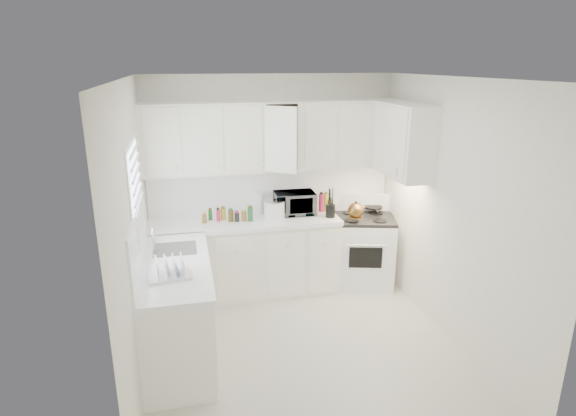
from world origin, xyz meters
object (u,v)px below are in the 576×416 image
object	(u,v)px
tea_kettle	(356,209)
microwave	(294,201)
stove	(363,241)
dish_rack	(169,266)
utensil_crock	(331,202)
rice_cooker	(274,208)

from	to	relation	value
tea_kettle	microwave	distance (m)	0.74
stove	tea_kettle	xyz separation A→B (m)	(-0.18, -0.16, 0.48)
microwave	dish_rack	distance (m)	2.09
stove	tea_kettle	distance (m)	0.54
stove	dish_rack	xyz separation A→B (m)	(-2.33, -1.35, 0.48)
microwave	utensil_crock	xyz separation A→B (m)	(0.39, -0.22, 0.02)
rice_cooker	dish_rack	world-z (taller)	rice_cooker
stove	microwave	distance (m)	1.03
rice_cooker	microwave	bearing A→B (deg)	42.55
stove	dish_rack	bearing A→B (deg)	-134.85
dish_rack	stove	bearing A→B (deg)	23.68
tea_kettle	stove	bearing A→B (deg)	54.71
microwave	dish_rack	size ratio (longest dim) A/B	1.36
microwave	utensil_crock	bearing A→B (deg)	-28.53
microwave	rice_cooker	bearing A→B (deg)	-156.02
rice_cooker	utensil_crock	world-z (taller)	utensil_crock
utensil_crock	rice_cooker	bearing A→B (deg)	170.53
tea_kettle	utensil_crock	xyz separation A→B (m)	(-0.29, 0.08, 0.08)
utensil_crock	dish_rack	bearing A→B (deg)	-145.85
stove	dish_rack	size ratio (longest dim) A/B	3.18
rice_cooker	tea_kettle	bearing A→B (deg)	8.95
microwave	dish_rack	world-z (taller)	microwave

